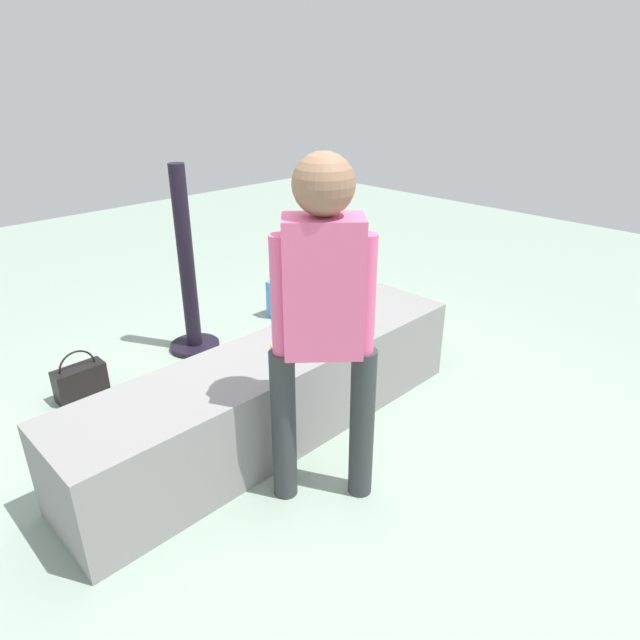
{
  "coord_description": "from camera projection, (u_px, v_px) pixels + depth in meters",
  "views": [
    {
      "loc": [
        -1.68,
        -2.04,
        1.9
      ],
      "look_at": [
        0.08,
        -0.26,
        0.76
      ],
      "focal_mm": 30.93,
      "sensor_mm": 36.0,
      "label": 1
    }
  ],
  "objects": [
    {
      "name": "party_cup_red",
      "position": [
        247.0,
        371.0,
        3.71
      ],
      "size": [
        0.08,
        0.08,
        0.11
      ],
      "primitive_type": "cylinder",
      "color": "red",
      "rests_on": "ground_plane"
    },
    {
      "name": "cake_plate",
      "position": [
        291.0,
        343.0,
        3.03
      ],
      "size": [
        0.22,
        0.22,
        0.07
      ],
      "color": "yellow",
      "rests_on": "concrete_ledge"
    },
    {
      "name": "adult_standing",
      "position": [
        323.0,
        310.0,
        2.32
      ],
      "size": [
        0.38,
        0.37,
        1.63
      ],
      "color": "#2F3435",
      "rests_on": "ground_plane"
    },
    {
      "name": "handbag_black_leather",
      "position": [
        80.0,
        381.0,
        3.47
      ],
      "size": [
        0.31,
        0.13,
        0.33
      ],
      "color": "black",
      "rests_on": "ground_plane"
    },
    {
      "name": "railing_post",
      "position": [
        188.0,
        282.0,
        3.91
      ],
      "size": [
        0.36,
        0.36,
        1.35
      ],
      "color": "black",
      "rests_on": "ground_plane"
    },
    {
      "name": "ground_plane",
      "position": [
        278.0,
        430.0,
        3.19
      ],
      "size": [
        12.0,
        12.0,
        0.0
      ],
      "primitive_type": "plane",
      "color": "#8FA292"
    },
    {
      "name": "child_seated",
      "position": [
        321.0,
        299.0,
        3.1
      ],
      "size": [
        0.29,
        0.34,
        0.48
      ],
      "color": "navy",
      "rests_on": "concrete_ledge"
    },
    {
      "name": "water_bottle_near_gift",
      "position": [
        295.0,
        327.0,
        4.21
      ],
      "size": [
        0.07,
        0.07,
        0.23
      ],
      "color": "silver",
      "rests_on": "ground_plane"
    },
    {
      "name": "concrete_ledge",
      "position": [
        276.0,
        392.0,
        3.08
      ],
      "size": [
        2.45,
        0.56,
        0.51
      ],
      "primitive_type": "cube",
      "color": "gray",
      "rests_on": "ground_plane"
    },
    {
      "name": "gift_bag",
      "position": [
        278.0,
        298.0,
        4.62
      ],
      "size": [
        0.19,
        0.09,
        0.35
      ],
      "color": "#4C99E0",
      "rests_on": "ground_plane"
    },
    {
      "name": "handbag_brown_canvas",
      "position": [
        294.0,
        342.0,
        3.92
      ],
      "size": [
        0.29,
        0.11,
        0.36
      ],
      "color": "brown",
      "rests_on": "ground_plane"
    },
    {
      "name": "water_bottle_far_side",
      "position": [
        102.0,
        446.0,
        2.88
      ],
      "size": [
        0.07,
        0.07,
        0.24
      ],
      "color": "silver",
      "rests_on": "ground_plane"
    }
  ]
}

